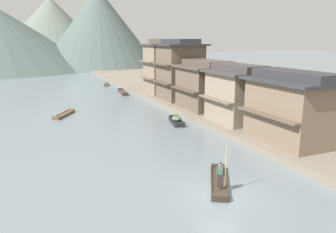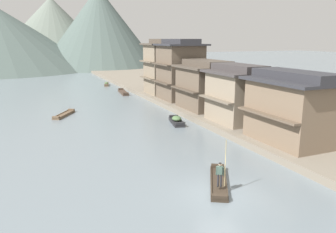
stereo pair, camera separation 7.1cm
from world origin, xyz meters
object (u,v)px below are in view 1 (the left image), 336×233
(boat_moored_third, at_px, (64,115))
(house_waterfront_second, at_px, (237,94))
(boat_foreground_poled, at_px, (219,182))
(boat_moored_nearest, at_px, (106,84))
(house_waterfront_narrow, at_px, (180,70))
(boat_moored_second, at_px, (123,92))
(boatman_person, at_px, (221,171))
(house_waterfront_tall, at_px, (206,85))
(house_waterfront_nearest, at_px, (292,108))
(boat_moored_far, at_px, (177,121))
(house_waterfront_far, at_px, (165,67))

(boat_moored_third, distance_m, house_waterfront_second, 21.37)
(boat_foreground_poled, relative_size, boat_moored_third, 1.13)
(boat_moored_nearest, relative_size, house_waterfront_narrow, 0.43)
(boat_moored_second, bearing_deg, boat_foreground_poled, -96.66)
(boat_moored_nearest, height_order, house_waterfront_second, house_waterfront_second)
(house_waterfront_narrow, bearing_deg, boatman_person, -110.52)
(boatman_person, relative_size, boat_moored_second, 0.53)
(boat_foreground_poled, height_order, house_waterfront_tall, house_waterfront_tall)
(boat_foreground_poled, bearing_deg, house_waterfront_narrow, 69.87)
(boat_foreground_poled, distance_m, boat_moored_nearest, 50.49)
(boat_moored_nearest, bearing_deg, house_waterfront_nearest, -83.26)
(boat_moored_far, xyz_separation_m, house_waterfront_nearest, (5.44, -11.84, 3.28))
(boat_foreground_poled, xyz_separation_m, house_waterfront_second, (9.63, 12.04, 3.47))
(boat_moored_second, distance_m, house_waterfront_far, 9.37)
(boat_moored_third, height_order, house_waterfront_far, house_waterfront_far)
(boatman_person, xyz_separation_m, boat_moored_second, (5.20, 40.15, -1.25))
(boat_foreground_poled, xyz_separation_m, boat_moored_third, (-7.04, 24.94, 0.00))
(house_waterfront_tall, bearing_deg, boat_foreground_poled, -117.17)
(boat_moored_far, distance_m, house_waterfront_tall, 7.67)
(boatman_person, xyz_separation_m, house_waterfront_narrow, (10.58, 28.25, 3.48))
(boat_moored_second, distance_m, boat_moored_third, 18.21)
(house_waterfront_nearest, relative_size, house_waterfront_tall, 1.08)
(boat_moored_far, height_order, house_waterfront_tall, house_waterfront_tall)
(boat_moored_nearest, distance_m, house_waterfront_far, 18.71)
(house_waterfront_far, bearing_deg, house_waterfront_second, -91.64)
(boat_moored_third, xyz_separation_m, boat_moored_far, (11.28, -9.08, 0.19))
(boat_moored_nearest, relative_size, house_waterfront_nearest, 0.47)
(boat_moored_third, xyz_separation_m, house_waterfront_far, (17.28, 8.29, 4.77))
(boat_foreground_poled, xyz_separation_m, boat_moored_second, (4.55, 38.98, 0.04))
(house_waterfront_second, xyz_separation_m, house_waterfront_far, (0.61, 21.20, 1.30))
(house_waterfront_nearest, distance_m, house_waterfront_tall, 15.60)
(boat_moored_third, relative_size, house_waterfront_far, 0.51)
(boat_moored_nearest, height_order, boat_moored_far, boat_moored_far)
(boat_moored_third, bearing_deg, house_waterfront_narrow, 7.20)
(house_waterfront_narrow, bearing_deg, house_waterfront_nearest, -90.63)
(house_waterfront_far, bearing_deg, house_waterfront_narrow, -92.91)
(boat_moored_nearest, bearing_deg, boat_moored_third, -113.90)
(house_waterfront_tall, xyz_separation_m, house_waterfront_far, (0.17, 13.62, 1.31))
(boat_moored_far, bearing_deg, boat_foreground_poled, -104.95)
(house_waterfront_narrow, bearing_deg, house_waterfront_second, -91.13)
(house_waterfront_nearest, bearing_deg, house_waterfront_narrow, 89.37)
(boat_moored_nearest, bearing_deg, house_waterfront_far, -70.54)
(house_waterfront_nearest, relative_size, house_waterfront_second, 1.19)
(boatman_person, height_order, house_waterfront_second, house_waterfront_second)
(boat_foreground_poled, distance_m, house_waterfront_second, 15.80)
(boatman_person, xyz_separation_m, house_waterfront_tall, (10.72, 20.78, 2.17))
(house_waterfront_narrow, bearing_deg, boat_moored_nearest, 103.85)
(boat_foreground_poled, relative_size, boat_moored_far, 1.25)
(boatman_person, bearing_deg, house_waterfront_second, 52.10)
(boat_moored_second, xyz_separation_m, house_waterfront_narrow, (5.38, -11.90, 4.73))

